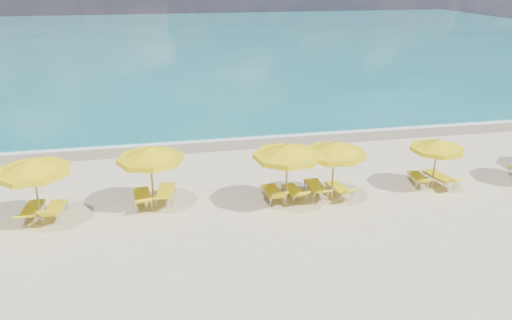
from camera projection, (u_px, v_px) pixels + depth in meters
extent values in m
plane|color=beige|center=(264.00, 202.00, 19.65)|extent=(120.00, 120.00, 0.00)
cube|color=#157276|center=(183.00, 41.00, 63.55)|extent=(120.00, 80.00, 0.30)
cube|color=tan|center=(234.00, 142.00, 26.42)|extent=(120.00, 2.60, 0.01)
cube|color=white|center=(231.00, 137.00, 27.15)|extent=(120.00, 1.20, 0.03)
cube|color=white|center=(125.00, 103.00, 34.08)|extent=(14.00, 0.36, 0.05)
cube|color=white|center=(295.00, 75.00, 43.09)|extent=(18.00, 0.30, 0.05)
cylinder|color=tan|center=(37.00, 193.00, 17.48)|extent=(0.08, 0.08, 2.49)
cone|color=yellow|center=(32.00, 165.00, 17.10)|extent=(3.20, 3.20, 0.50)
cylinder|color=yellow|center=(33.00, 172.00, 17.19)|extent=(3.23, 3.23, 0.20)
sphere|color=tan|center=(31.00, 158.00, 17.01)|extent=(0.11, 0.11, 0.11)
cylinder|color=tan|center=(152.00, 178.00, 18.80)|extent=(0.07, 0.07, 2.40)
cone|color=yellow|center=(150.00, 153.00, 18.44)|extent=(2.68, 2.68, 0.48)
cylinder|color=yellow|center=(150.00, 159.00, 18.52)|extent=(2.70, 2.70, 0.19)
sphere|color=tan|center=(149.00, 147.00, 18.35)|extent=(0.11, 0.11, 0.11)
cylinder|color=tan|center=(287.00, 176.00, 18.88)|extent=(0.08, 0.08, 2.50)
cone|color=yellow|center=(287.00, 150.00, 18.50)|extent=(3.05, 3.05, 0.50)
cylinder|color=yellow|center=(287.00, 156.00, 18.59)|extent=(3.07, 3.07, 0.20)
sphere|color=tan|center=(287.00, 144.00, 18.41)|extent=(0.11, 0.11, 0.11)
cylinder|color=tan|center=(333.00, 172.00, 19.38)|extent=(0.07, 0.07, 2.38)
cone|color=yellow|center=(334.00, 148.00, 19.02)|extent=(2.94, 2.94, 0.48)
cylinder|color=yellow|center=(334.00, 154.00, 19.11)|extent=(2.96, 2.96, 0.19)
sphere|color=tan|center=(335.00, 142.00, 18.94)|extent=(0.11, 0.11, 0.11)
cylinder|color=tan|center=(435.00, 165.00, 20.50)|extent=(0.07, 0.07, 2.11)
cone|color=yellow|center=(438.00, 144.00, 20.18)|extent=(2.70, 2.70, 0.42)
cylinder|color=yellow|center=(437.00, 149.00, 20.26)|extent=(2.72, 2.72, 0.17)
sphere|color=tan|center=(438.00, 139.00, 20.11)|extent=(0.09, 0.09, 0.09)
cube|color=yellow|center=(33.00, 208.00, 18.33)|extent=(0.67, 1.34, 0.08)
cube|color=yellow|center=(24.00, 216.00, 17.42)|extent=(0.62, 0.64, 0.31)
cube|color=yellow|center=(55.00, 208.00, 18.32)|extent=(0.71, 1.35, 0.08)
cube|color=yellow|center=(47.00, 214.00, 17.44)|extent=(0.63, 0.57, 0.46)
cube|color=yellow|center=(142.00, 195.00, 19.33)|extent=(0.73, 1.41, 0.08)
cube|color=yellow|center=(144.00, 201.00, 18.42)|extent=(0.66, 0.65, 0.40)
cube|color=yellow|center=(166.00, 190.00, 19.68)|extent=(0.81, 1.48, 0.09)
cube|color=yellow|center=(163.00, 198.00, 18.70)|extent=(0.71, 0.72, 0.35)
cube|color=yellow|center=(272.00, 191.00, 19.71)|extent=(0.67, 1.34, 0.08)
cube|color=yellow|center=(279.00, 195.00, 18.85)|extent=(0.62, 0.55, 0.47)
cube|color=yellow|center=(293.00, 190.00, 19.85)|extent=(0.71, 1.27, 0.07)
cube|color=yellow|center=(302.00, 194.00, 19.06)|extent=(0.60, 0.57, 0.40)
cube|color=yellow|center=(315.00, 185.00, 20.18)|extent=(0.60, 1.34, 0.08)
cube|color=yellow|center=(323.00, 192.00, 19.26)|extent=(0.60, 0.60, 0.37)
cube|color=yellow|center=(338.00, 187.00, 20.10)|extent=(0.77, 1.32, 0.08)
cube|color=yellow|center=(350.00, 191.00, 19.30)|extent=(0.64, 0.61, 0.40)
cube|color=yellow|center=(417.00, 176.00, 21.18)|extent=(0.69, 1.23, 0.07)
cube|color=yellow|center=(425.00, 181.00, 20.37)|extent=(0.59, 0.57, 0.36)
cube|color=yellow|center=(439.00, 176.00, 21.14)|extent=(0.86, 1.43, 0.08)
cube|color=yellow|center=(456.00, 180.00, 20.28)|extent=(0.71, 0.70, 0.37)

